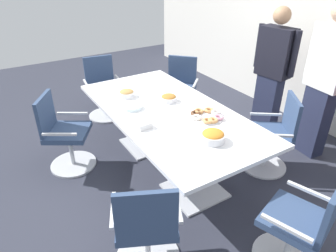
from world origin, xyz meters
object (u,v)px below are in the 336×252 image
office_chair_1 (147,229)px  snack_bowl_chips_orange (213,136)px  office_chair_2 (301,228)px  person_standing_1 (325,80)px  napkin_pile (143,124)px  office_chair_3 (273,138)px  snack_bowl_pretzels (169,98)px  conference_table (168,120)px  donut_platter (207,116)px  plate_stack (133,107)px  person_standing_0 (272,70)px  snack_bowl_cookies (127,93)px  office_chair_4 (180,91)px  office_chair_5 (103,91)px  office_chair_0 (64,136)px

office_chair_1 → snack_bowl_chips_orange: bearing=45.3°
office_chair_1 → office_chair_2: (0.62, 1.01, 0.00)m
person_standing_1 → napkin_pile: (-0.49, -2.12, -0.19)m
office_chair_3 → snack_bowl_pretzels: 1.28m
conference_table → donut_platter: size_ratio=6.79×
conference_table → donut_platter: donut_platter is taller
person_standing_1 → snack_bowl_chips_orange: person_standing_1 is taller
conference_table → plate_stack: plate_stack is taller
conference_table → napkin_pile: size_ratio=16.78×
snack_bowl_chips_orange → napkin_pile: 0.70m
office_chair_3 → person_standing_0: person_standing_0 is taller
conference_table → person_standing_1: 1.88m
office_chair_3 → plate_stack: 1.64m
office_chair_2 → snack_bowl_cookies: bearing=82.2°
office_chair_3 → snack_bowl_cookies: bearing=81.7°
office_chair_3 → snack_bowl_chips_orange: 1.09m
office_chair_4 → donut_platter: (1.42, -0.61, 0.37)m
donut_platter → plate_stack: (-0.60, -0.57, -0.00)m
office_chair_4 → napkin_pile: size_ratio=6.36×
office_chair_3 → office_chair_5: (-2.33, -1.16, 0.00)m
snack_bowl_pretzels → office_chair_5: bearing=-169.6°
snack_bowl_chips_orange → snack_bowl_pretzels: (-0.95, 0.12, -0.01)m
office_chair_1 → office_chair_3: same height
office_chair_0 → plate_stack: (0.40, 0.71, 0.36)m
office_chair_2 → person_standing_0: person_standing_0 is taller
napkin_pile → plate_stack: bearing=167.5°
conference_table → snack_bowl_cookies: snack_bowl_cookies is taller
snack_bowl_pretzels → donut_platter: bearing=12.5°
person_standing_1 → plate_stack: 2.23m
office_chair_5 → office_chair_0: bearing=57.6°
office_chair_2 → donut_platter: bearing=68.4°
snack_bowl_pretzels → plate_stack: (-0.04, -0.44, -0.02)m
person_standing_0 → snack_bowl_pretzels: 1.56m
person_standing_1 → office_chair_4: bearing=32.5°
office_chair_5 → snack_bowl_chips_orange: (2.44, 0.16, 0.40)m
napkin_pile → conference_table: bearing=115.3°
office_chair_5 → donut_platter: size_ratio=2.57×
office_chair_4 → snack_bowl_pretzels: size_ratio=4.73×
office_chair_3 → office_chair_4: (-1.70, -0.15, 0.00)m
office_chair_4 → napkin_pile: office_chair_4 is taller
person_standing_1 → donut_platter: 1.51m
office_chair_4 → office_chair_5: 1.19m
person_standing_1 → snack_bowl_cookies: bearing=63.7°
office_chair_2 → snack_bowl_cookies: office_chair_2 is taller
office_chair_1 → office_chair_5: 2.84m
snack_bowl_pretzels → plate_stack: 0.44m
office_chair_0 → office_chair_5: 1.37m
office_chair_5 → napkin_pile: (1.88, -0.26, 0.37)m
office_chair_0 → donut_platter: (1.00, 1.28, 0.37)m
office_chair_0 → napkin_pile: size_ratio=6.36×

